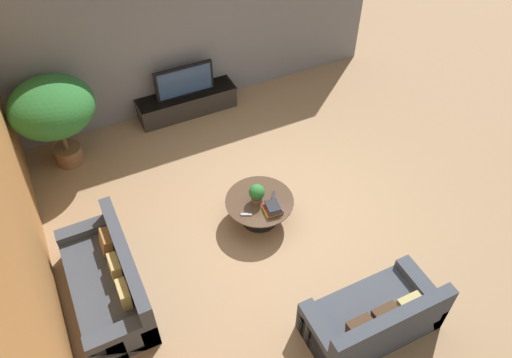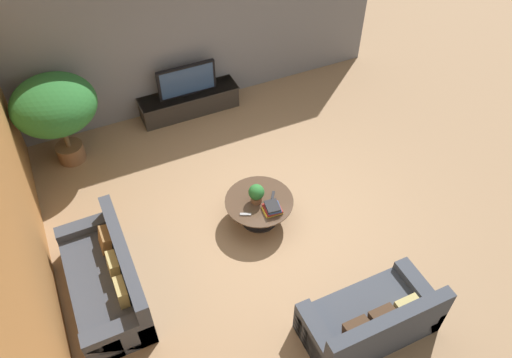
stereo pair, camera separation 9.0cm
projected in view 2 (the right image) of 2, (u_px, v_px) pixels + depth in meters
The scene contains 13 objects.
ground_plane at pixel (269, 214), 7.71m from camera, with size 24.00×24.00×0.00m, color #9E7A56.
back_wall_stone at pixel (189, 29), 8.70m from camera, with size 7.40×0.12×3.00m, color slate.
side_wall_left at pixel (13, 209), 5.80m from camera, with size 0.12×7.40×3.00m, color #B2753D.
media_console at pixel (189, 102), 9.34m from camera, with size 1.86×0.50×0.42m.
television at pixel (187, 80), 8.99m from camera, with size 1.08×0.13×0.58m.
coffee_table at pixel (259, 206), 7.43m from camera, with size 1.02×1.02×0.42m.
couch_by_wall at pixel (107, 280), 6.54m from camera, with size 0.84×1.92×0.84m.
couch_near_entry at pixel (371, 320), 6.14m from camera, with size 1.66×0.84×0.84m.
potted_palm_tall at pixel (55, 107), 7.79m from camera, with size 1.33×1.33×1.58m.
potted_plant_tabletop at pixel (256, 193), 7.21m from camera, with size 0.23×0.23×0.31m.
book_stack at pixel (273, 208), 7.16m from camera, with size 0.28×0.28×0.12m.
remote_black at pixel (273, 195), 7.40m from camera, with size 0.04×0.16×0.02m, color black.
remote_silver at pixel (246, 214), 7.14m from camera, with size 0.04×0.16×0.02m, color gray.
Camera 2 is at (-2.29, -4.44, 5.90)m, focal length 35.00 mm.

